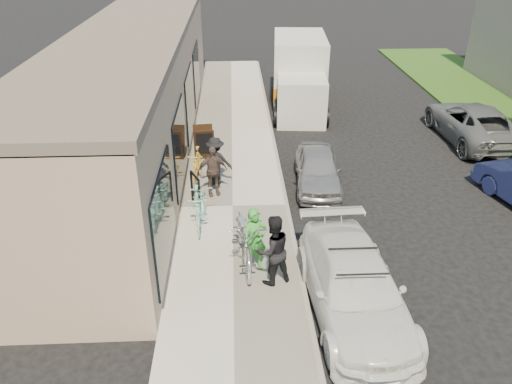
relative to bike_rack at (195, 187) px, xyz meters
name	(u,v)px	position (x,y,z in m)	size (l,w,h in m)	color
ground	(318,273)	(3.03, -3.08, -0.74)	(120.00, 120.00, 0.00)	black
sidewalk	(233,208)	(1.03, -0.08, -0.66)	(3.00, 34.00, 0.15)	beige
curb	(287,207)	(2.58, -0.08, -0.67)	(0.12, 34.00, 0.13)	gray
storefront	(139,89)	(-2.21, 4.91, 1.39)	(3.60, 20.00, 4.22)	tan
bike_rack	(195,187)	(0.00, 0.00, 0.00)	(0.32, 0.64, 0.98)	black
sandwich_board	(204,143)	(0.09, 3.28, -0.03)	(0.74, 0.75, 1.09)	black
sedan_white	(354,286)	(3.52, -4.40, -0.09)	(2.05, 4.57, 1.34)	white
sedan_silver	(318,169)	(3.67, 1.34, -0.17)	(1.35, 3.36, 1.14)	#939398
moving_truck	(299,76)	(4.06, 9.32, 0.56)	(2.69, 6.09, 2.91)	beige
far_car_gray	(473,122)	(10.07, 4.83, -0.05)	(2.28, 4.95, 1.38)	#585C5D
tandem_bike	(245,238)	(1.31, -2.69, 0.05)	(0.84, 2.42, 1.27)	silver
woman_rider	(255,240)	(1.54, -3.02, 0.19)	(0.57, 0.37, 1.57)	green
man_standing	(273,250)	(1.90, -3.52, 0.25)	(0.81, 0.63, 1.67)	black
cruiser_bike_a	(197,209)	(0.12, -1.10, -0.06)	(0.49, 1.75, 1.05)	#9AE5D7
cruiser_bike_b	(200,195)	(0.14, -0.19, -0.15)	(0.59, 1.68, 0.88)	#9AE5D7
cruiser_bike_c	(197,165)	(-0.06, 1.67, -0.10)	(0.46, 1.64, 0.99)	gold
bystander_a	(216,161)	(0.54, 1.34, 0.17)	(0.98, 0.56, 1.51)	black
bystander_b	(212,171)	(0.46, 0.65, 0.17)	(0.89, 0.37, 1.52)	brown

